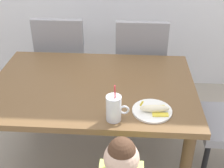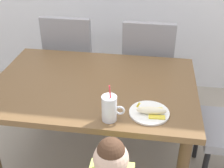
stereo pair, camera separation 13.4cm
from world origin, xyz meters
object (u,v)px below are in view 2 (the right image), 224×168
milk_cup (110,110)px  snack_plate (149,113)px  dining_table (94,95)px  dining_chair_left (72,59)px  dining_chair_right (147,65)px  peeled_banana (152,111)px

milk_cup → snack_plate: milk_cup is taller
dining_table → dining_chair_left: 0.78m
dining_chair_right → snack_plate: 0.98m
dining_chair_left → peeled_banana: dining_chair_left is taller
milk_cup → peeled_banana: (0.23, 0.07, -0.04)m
dining_chair_left → dining_table: bearing=117.1°
dining_chair_right → milk_cup: (-0.17, -1.04, 0.24)m
dining_chair_left → dining_chair_right: 0.69m
snack_plate → peeled_banana: (0.01, -0.01, 0.03)m
peeled_banana → dining_table: bearing=142.7°
dining_chair_left → snack_plate: size_ratio=4.17×
dining_table → milk_cup: size_ratio=5.48×
dining_table → snack_plate: 0.49m
dining_chair_right → milk_cup: 1.08m
milk_cup → snack_plate: bearing=21.9°
dining_table → dining_chair_left: (-0.35, 0.69, -0.08)m
snack_plate → peeled_banana: size_ratio=1.33×
dining_chair_right → snack_plate: bearing=92.8°
snack_plate → peeled_banana: peeled_banana is taller
dining_table → dining_chair_right: (0.33, 0.67, -0.08)m
peeled_banana → snack_plate: bearing=135.2°
dining_chair_right → milk_cup: size_ratio=3.88×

